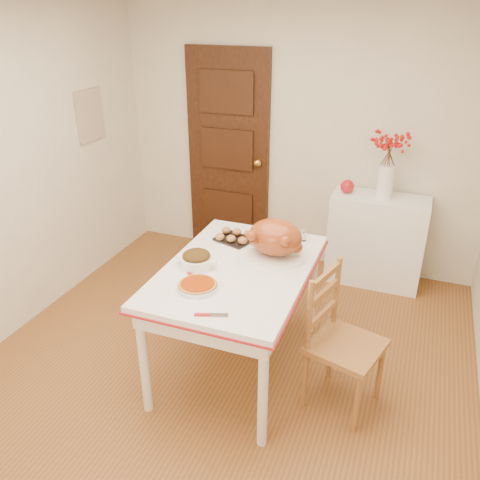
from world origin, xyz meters
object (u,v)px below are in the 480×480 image
at_px(sideboard, 376,240).
at_px(chair_oak, 346,343).
at_px(kitchen_table, 237,319).
at_px(pumpkin_pie, 198,285).
at_px(turkey_platter, 275,239).

relative_size(sideboard, chair_oak, 0.89).
height_order(kitchen_table, pumpkin_pie, pumpkin_pie).
xyz_separation_m(sideboard, chair_oak, (0.02, -1.70, 0.05)).
bearing_deg(kitchen_table, sideboard, 64.94).
bearing_deg(sideboard, turkey_platter, -112.23).
distance_m(turkey_platter, pumpkin_pie, 0.66).
xyz_separation_m(sideboard, pumpkin_pie, (-0.89, -1.95, 0.43)).
bearing_deg(chair_oak, kitchen_table, 99.03).
xyz_separation_m(kitchen_table, chair_oak, (0.77, -0.09, 0.06)).
distance_m(kitchen_table, chair_oak, 0.78).
distance_m(sideboard, pumpkin_pie, 2.18).
distance_m(sideboard, kitchen_table, 1.78).
xyz_separation_m(sideboard, turkey_platter, (-0.57, -1.38, 0.54)).
distance_m(kitchen_table, pumpkin_pie, 0.57).
xyz_separation_m(kitchen_table, turkey_platter, (0.19, 0.23, 0.55)).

